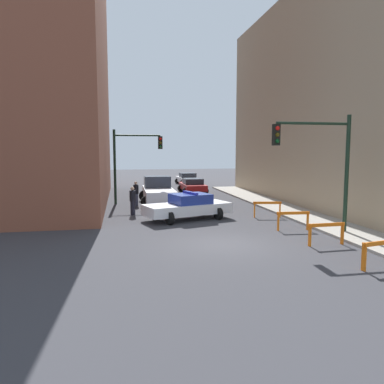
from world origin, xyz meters
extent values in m
plane|color=#38383D|center=(0.00, 0.00, 0.00)|extent=(120.00, 120.00, 0.00)
cube|color=#9E998E|center=(6.20, 0.00, 0.06)|extent=(2.40, 44.00, 0.12)
cylinder|color=black|center=(5.90, 0.84, 2.72)|extent=(0.18, 0.18, 5.20)
cylinder|color=black|center=(4.20, 0.84, 4.92)|extent=(3.40, 0.12, 0.12)
cube|color=black|center=(2.50, 0.84, 4.42)|extent=(0.30, 0.22, 0.90)
sphere|color=red|center=(2.50, 0.70, 4.69)|extent=(0.18, 0.18, 0.18)
sphere|color=#4C3D0C|center=(2.50, 0.70, 4.42)|extent=(0.18, 0.18, 0.18)
sphere|color=#0C4219|center=(2.50, 0.70, 4.15)|extent=(0.18, 0.18, 0.18)
cylinder|color=black|center=(-4.40, 12.47, 2.60)|extent=(0.18, 0.18, 5.20)
cylinder|color=black|center=(-2.80, 12.47, 4.80)|extent=(3.20, 0.12, 0.12)
cube|color=black|center=(-1.20, 12.47, 4.30)|extent=(0.30, 0.22, 0.90)
sphere|color=red|center=(-1.20, 12.32, 4.57)|extent=(0.18, 0.18, 0.18)
sphere|color=#4C3D0C|center=(-1.20, 12.32, 4.30)|extent=(0.18, 0.18, 0.18)
sphere|color=#0C4219|center=(-1.20, 12.32, 4.03)|extent=(0.18, 0.18, 0.18)
cube|color=white|center=(-0.48, 5.61, 0.60)|extent=(5.04, 3.20, 0.55)
cube|color=navy|center=(-0.30, 5.67, 1.14)|extent=(2.38, 2.15, 0.52)
cylinder|color=black|center=(-1.60, 4.36, 0.33)|extent=(0.41, 0.70, 0.66)
cylinder|color=black|center=(-2.12, 5.98, 0.33)|extent=(0.41, 0.70, 0.66)
cylinder|color=black|center=(1.17, 5.25, 0.33)|extent=(0.41, 0.70, 0.66)
cylinder|color=black|center=(0.65, 6.87, 0.33)|extent=(0.41, 0.70, 0.66)
cube|color=#2633BF|center=(-0.30, 5.67, 1.46)|extent=(0.61, 1.38, 0.12)
cube|color=silver|center=(-1.42, 11.85, 0.75)|extent=(2.07, 5.43, 0.70)
cube|color=#2D333D|center=(-1.40, 12.92, 1.50)|extent=(1.86, 1.75, 0.80)
cylinder|color=black|center=(-2.32, 13.53, 0.40)|extent=(0.80, 0.27, 0.80)
cylinder|color=black|center=(-0.48, 13.51, 0.40)|extent=(0.80, 0.27, 0.80)
cylinder|color=black|center=(-2.36, 10.18, 0.40)|extent=(0.80, 0.27, 0.80)
cylinder|color=black|center=(-0.52, 10.16, 0.40)|extent=(0.80, 0.27, 0.80)
cube|color=maroon|center=(2.21, 18.00, 0.57)|extent=(1.81, 4.31, 0.52)
cube|color=#232833|center=(2.21, 17.83, 1.07)|extent=(1.59, 1.81, 0.48)
cylinder|color=black|center=(1.39, 19.34, 0.31)|extent=(0.62, 0.22, 0.62)
cylinder|color=black|center=(3.04, 19.33, 0.31)|extent=(0.62, 0.22, 0.62)
cylinder|color=black|center=(1.38, 16.67, 0.31)|extent=(0.62, 0.22, 0.62)
cylinder|color=black|center=(3.03, 16.66, 0.31)|extent=(0.62, 0.22, 0.62)
cube|color=silver|center=(3.16, 25.96, 0.57)|extent=(1.93, 4.35, 0.52)
cube|color=#232833|center=(3.17, 25.79, 1.07)|extent=(1.64, 1.85, 0.48)
cylinder|color=black|center=(2.29, 27.26, 0.31)|extent=(0.63, 0.24, 0.62)
cylinder|color=black|center=(3.95, 27.32, 0.31)|extent=(0.63, 0.24, 0.62)
cylinder|color=black|center=(2.38, 24.60, 0.31)|extent=(0.63, 0.24, 0.62)
cylinder|color=black|center=(4.03, 24.65, 0.31)|extent=(0.63, 0.24, 0.62)
cylinder|color=black|center=(-3.36, 7.67, 0.41)|extent=(0.32, 0.32, 0.82)
cylinder|color=black|center=(-3.36, 7.67, 1.13)|extent=(0.41, 0.41, 0.62)
sphere|color=tan|center=(-3.36, 7.67, 1.55)|extent=(0.25, 0.25, 0.22)
cylinder|color=#474C66|center=(-3.01, 11.37, 0.41)|extent=(0.39, 0.39, 0.82)
cylinder|color=black|center=(-3.01, 11.37, 1.13)|extent=(0.50, 0.50, 0.62)
sphere|color=tan|center=(-3.01, 11.37, 1.55)|extent=(0.30, 0.30, 0.22)
cube|color=orange|center=(4.11, -3.91, 0.83)|extent=(1.58, 0.37, 0.14)
cube|color=orange|center=(3.40, -4.05, 0.45)|extent=(0.08, 0.17, 0.90)
cube|color=orange|center=(3.96, -0.93, 0.83)|extent=(1.60, 0.10, 0.14)
cube|color=orange|center=(3.24, -0.95, 0.45)|extent=(0.06, 0.16, 0.90)
cube|color=orange|center=(4.67, -0.91, 0.45)|extent=(0.06, 0.16, 0.90)
cube|color=orange|center=(3.92, 1.92, 0.83)|extent=(1.60, 0.17, 0.14)
cube|color=orange|center=(3.20, 1.97, 0.45)|extent=(0.06, 0.16, 0.90)
cube|color=orange|center=(4.64, 1.86, 0.45)|extent=(0.06, 0.16, 0.90)
cube|color=orange|center=(4.05, 5.40, 0.83)|extent=(1.59, 0.32, 0.14)
cube|color=orange|center=(3.34, 5.52, 0.45)|extent=(0.08, 0.17, 0.90)
cube|color=orange|center=(4.76, 5.28, 0.45)|extent=(0.08, 0.17, 0.90)
camera|label=1|loc=(-4.04, -14.22, 3.77)|focal=35.00mm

